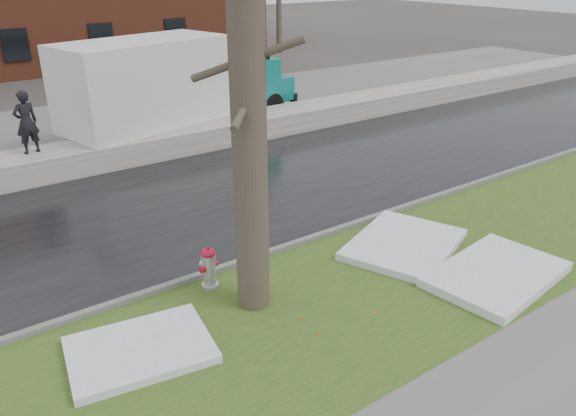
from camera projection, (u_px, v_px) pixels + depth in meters
ground at (301, 274)px, 11.26m from camera, size 120.00×120.00×0.00m
verge at (341, 302)px, 10.32m from camera, size 60.00×4.50×0.04m
road at (198, 201)px, 14.61m from camera, size 60.00×7.00×0.03m
parking_lot at (94, 128)px, 20.94m from camera, size 60.00×9.00×0.03m
curb at (273, 252)px, 11.98m from camera, size 60.00×0.15×0.14m
snowbank at (136, 147)px, 17.59m from camera, size 60.00×1.60×0.75m
bg_tree_right at (279, 0)px, 36.23m from camera, size 1.40×1.62×6.50m
fire_hydrant at (209, 266)px, 10.59m from camera, size 0.42×0.38×0.85m
tree at (248, 105)px, 8.78m from camera, size 1.38×1.56×7.27m
box_truck at (172, 86)px, 19.03m from camera, size 10.52×4.40×3.48m
worker at (26, 122)px, 15.57m from camera, size 0.72×0.54×1.78m
snow_patch_near at (404, 244)px, 12.19m from camera, size 3.17×2.84×0.16m
snow_patch_far at (140, 350)px, 8.92m from camera, size 2.42×1.93×0.14m
snow_patch_side at (496, 274)px, 11.01m from camera, size 3.02×2.16×0.18m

